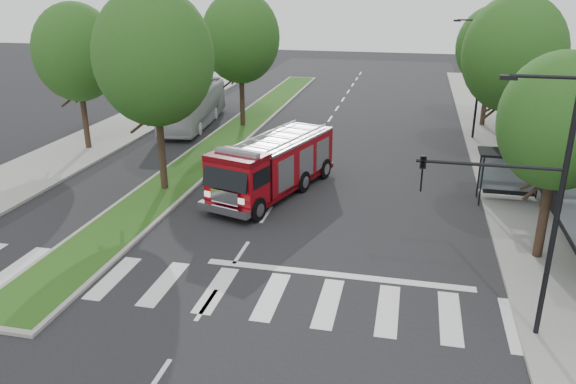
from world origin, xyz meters
name	(u,v)px	position (x,y,z in m)	size (l,w,h in m)	color
ground	(241,253)	(0.00, 0.00, 0.00)	(140.00, 140.00, 0.00)	black
sidewalk_right	(528,190)	(12.50, 10.00, 0.07)	(5.00, 80.00, 0.15)	gray
sidewalk_left	(64,157)	(-14.50, 10.00, 0.07)	(5.00, 80.00, 0.15)	gray
median	(235,132)	(-6.00, 18.00, 0.08)	(3.00, 50.00, 0.15)	gray
bus_shelter	(512,163)	(11.20, 8.15, 2.04)	(3.20, 1.60, 2.61)	black
tree_right_near	(560,122)	(11.50, 2.00, 5.51)	(4.40, 4.40, 8.05)	black
tree_right_mid	(514,54)	(11.50, 14.00, 6.49)	(5.60, 5.60, 9.72)	black
tree_right_far	(491,47)	(11.50, 24.00, 5.84)	(5.00, 5.00, 8.73)	black
tree_median_near	(154,57)	(-6.00, 6.00, 6.81)	(5.80, 5.80, 10.16)	black
tree_median_far	(240,38)	(-6.00, 20.00, 6.49)	(5.60, 5.60, 9.72)	black
tree_left_mid	(76,53)	(-14.00, 12.00, 6.16)	(5.20, 5.20, 9.16)	black
streetlight_right_near	(527,192)	(9.61, -3.50, 4.67)	(4.08, 0.22, 8.00)	black
streetlight_right_far	(477,74)	(10.35, 20.00, 4.48)	(2.11, 0.20, 8.00)	black
fire_engine	(273,166)	(-0.36, 6.85, 1.48)	(5.15, 9.27, 3.08)	#55040A
city_bus	(193,106)	(-9.76, 19.74, 1.49)	(2.50, 10.70, 2.98)	#B7B7BC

